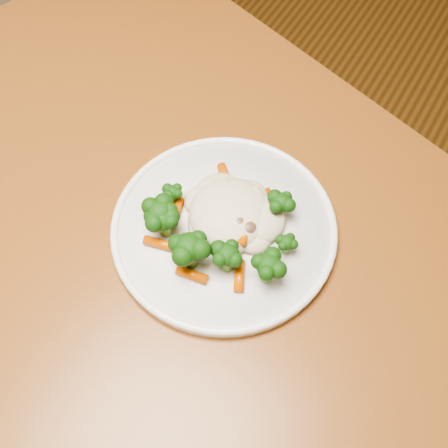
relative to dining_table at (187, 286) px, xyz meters
name	(u,v)px	position (x,y,z in m)	size (l,w,h in m)	color
dining_table	(187,286)	(0.00, 0.00, 0.00)	(1.25, 1.00, 0.75)	brown
plate	(224,229)	(0.03, 0.05, 0.12)	(0.28, 0.28, 0.01)	white
meal	(218,224)	(0.03, 0.04, 0.15)	(0.19, 0.17, 0.05)	beige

